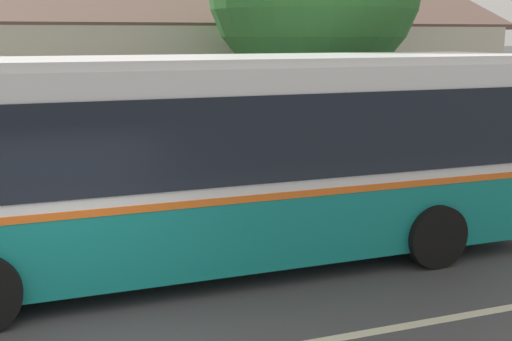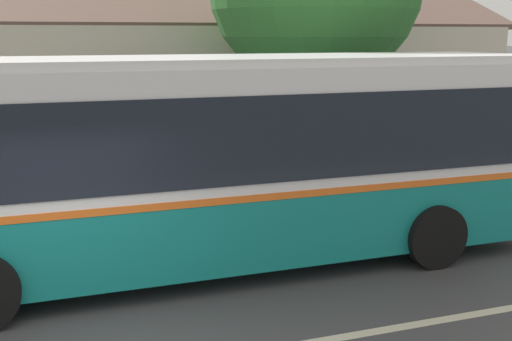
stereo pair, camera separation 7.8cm
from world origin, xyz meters
name	(u,v)px [view 2 (the right image)]	position (x,y,z in m)	size (l,w,h in m)	color
sidewalk_far	(51,221)	(0.00, 6.00, 0.07)	(60.00, 3.00, 0.15)	gray
community_building	(100,83)	(1.97, 14.73, 2.01)	(23.00, 11.00, 6.88)	beige
transit_bus	(197,158)	(2.10, 2.90, 1.74)	(11.26, 2.79, 3.24)	#147F7A
bench_down_street	(86,197)	(0.65, 5.73, 0.57)	(1.74, 0.51, 0.94)	#4C4C4C
bus_stop_sign	(440,127)	(7.93, 4.99, 1.64)	(0.36, 0.07, 2.40)	gray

